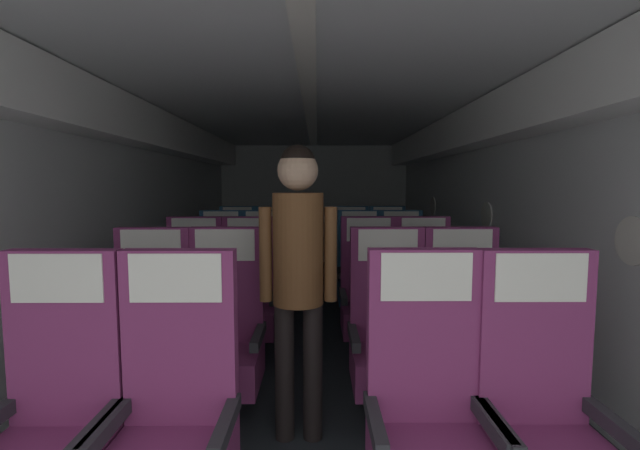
{
  "coord_description": "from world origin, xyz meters",
  "views": [
    {
      "loc": [
        0.07,
        -0.27,
        1.44
      ],
      "look_at": [
        0.1,
        4.51,
        1.0
      ],
      "focal_mm": 24.14,
      "sensor_mm": 36.0,
      "label": 1
    }
  ],
  "objects_px": {
    "seat_d_right_window": "(359,275)",
    "seat_d_left_window": "(220,276)",
    "seat_c_right_window": "(369,299)",
    "seat_e_right_aisle": "(388,260)",
    "seat_c_left_aisle": "(249,299)",
    "seat_e_left_window": "(237,260)",
    "seat_b_left_window": "(149,340)",
    "seat_b_right_window": "(389,339)",
    "seat_a_left_window": "(52,427)",
    "seat_a_left_aisle": "(173,426)",
    "seat_a_right_aisle": "(545,425)",
    "seat_b_left_aisle": "(224,339)",
    "seat_b_right_aisle": "(464,339)",
    "seat_a_right_window": "(428,423)",
    "seat_e_left_aisle": "(273,260)",
    "seat_c_left_window": "(193,300)",
    "seat_c_right_aisle": "(424,299)",
    "seat_d_left_aisle": "(263,275)",
    "flight_attendant": "(298,260)",
    "seat_d_right_aisle": "(402,275)",
    "seat_e_right_window": "(351,260)"
  },
  "relations": [
    {
      "from": "seat_d_right_window",
      "to": "seat_d_left_window",
      "type": "bearing_deg",
      "value": -179.51
    },
    {
      "from": "seat_c_right_window",
      "to": "seat_e_right_aisle",
      "type": "distance_m",
      "value": 1.99
    },
    {
      "from": "seat_c_left_aisle",
      "to": "seat_e_left_window",
      "type": "relative_size",
      "value": 1.0
    },
    {
      "from": "seat_b_left_window",
      "to": "seat_b_right_window",
      "type": "distance_m",
      "value": 1.49
    },
    {
      "from": "seat_a_left_window",
      "to": "seat_e_right_aisle",
      "type": "height_order",
      "value": "same"
    },
    {
      "from": "seat_e_right_aisle",
      "to": "seat_a_left_aisle",
      "type": "bearing_deg",
      "value": -111.1
    },
    {
      "from": "seat_a_right_aisle",
      "to": "seat_b_left_aisle",
      "type": "distance_m",
      "value": 1.79
    },
    {
      "from": "seat_b_right_aisle",
      "to": "seat_b_right_window",
      "type": "distance_m",
      "value": 0.47
    },
    {
      "from": "seat_a_right_window",
      "to": "seat_c_right_window",
      "type": "relative_size",
      "value": 1.0
    },
    {
      "from": "seat_d_right_window",
      "to": "seat_c_right_window",
      "type": "bearing_deg",
      "value": -90.83
    },
    {
      "from": "seat_c_right_window",
      "to": "seat_e_left_aisle",
      "type": "distance_m",
      "value": 2.16
    },
    {
      "from": "seat_a_right_aisle",
      "to": "seat_e_left_window",
      "type": "height_order",
      "value": "same"
    },
    {
      "from": "seat_b_left_window",
      "to": "seat_c_left_window",
      "type": "distance_m",
      "value": 0.96
    },
    {
      "from": "seat_b_left_window",
      "to": "seat_c_right_aisle",
      "type": "xyz_separation_m",
      "value": [
        1.95,
        0.98,
        0.0
      ]
    },
    {
      "from": "seat_d_left_aisle",
      "to": "flight_attendant",
      "type": "height_order",
      "value": "flight_attendant"
    },
    {
      "from": "seat_b_left_aisle",
      "to": "seat_e_left_aisle",
      "type": "xyz_separation_m",
      "value": [
        0.01,
        2.87,
        0.0
      ]
    },
    {
      "from": "seat_b_left_window",
      "to": "seat_c_right_window",
      "type": "xyz_separation_m",
      "value": [
        1.48,
        0.98,
        0.0
      ]
    },
    {
      "from": "seat_e_right_aisle",
      "to": "seat_d_right_window",
      "type": "bearing_deg",
      "value": -115.84
    },
    {
      "from": "seat_a_right_aisle",
      "to": "seat_e_right_aisle",
      "type": "relative_size",
      "value": 1.0
    },
    {
      "from": "seat_a_left_window",
      "to": "seat_b_right_window",
      "type": "distance_m",
      "value": 1.79
    },
    {
      "from": "seat_e_right_aisle",
      "to": "seat_d_left_aisle",
      "type": "bearing_deg",
      "value": -147.2
    },
    {
      "from": "seat_c_left_aisle",
      "to": "flight_attendant",
      "type": "xyz_separation_m",
      "value": [
        0.47,
        -1.21,
        0.55
      ]
    },
    {
      "from": "seat_d_right_aisle",
      "to": "seat_d_left_aisle",
      "type": "bearing_deg",
      "value": 179.8
    },
    {
      "from": "seat_d_left_aisle",
      "to": "seat_e_right_window",
      "type": "bearing_deg",
      "value": 43.35
    },
    {
      "from": "seat_c_right_window",
      "to": "seat_d_left_window",
      "type": "relative_size",
      "value": 1.0
    },
    {
      "from": "seat_a_right_window",
      "to": "seat_e_right_window",
      "type": "xyz_separation_m",
      "value": [
        -0.01,
        3.85,
        0.0
      ]
    },
    {
      "from": "seat_c_left_aisle",
      "to": "seat_e_left_aisle",
      "type": "relative_size",
      "value": 1.0
    },
    {
      "from": "seat_d_right_window",
      "to": "seat_d_right_aisle",
      "type": "bearing_deg",
      "value": -1.44
    },
    {
      "from": "seat_b_left_window",
      "to": "seat_d_right_window",
      "type": "xyz_separation_m",
      "value": [
        1.5,
        1.95,
        0.0
      ]
    },
    {
      "from": "seat_c_left_aisle",
      "to": "seat_d_right_aisle",
      "type": "distance_m",
      "value": 1.78
    },
    {
      "from": "seat_a_left_window",
      "to": "seat_c_right_window",
      "type": "height_order",
      "value": "same"
    },
    {
      "from": "seat_c_right_window",
      "to": "seat_c_right_aisle",
      "type": "bearing_deg",
      "value": 0.19
    },
    {
      "from": "seat_c_left_window",
      "to": "seat_c_right_window",
      "type": "distance_m",
      "value": 1.49
    },
    {
      "from": "seat_b_left_aisle",
      "to": "seat_e_left_aisle",
      "type": "distance_m",
      "value": 2.87
    },
    {
      "from": "seat_a_right_window",
      "to": "seat_d_left_window",
      "type": "distance_m",
      "value": 3.24
    },
    {
      "from": "seat_a_right_window",
      "to": "seat_e_left_aisle",
      "type": "distance_m",
      "value": 3.97
    },
    {
      "from": "seat_b_right_aisle",
      "to": "seat_d_right_window",
      "type": "bearing_deg",
      "value": 103.5
    },
    {
      "from": "seat_a_right_aisle",
      "to": "seat_b_right_aisle",
      "type": "xyz_separation_m",
      "value": [
        0.01,
        0.97,
        0.0
      ]
    },
    {
      "from": "seat_b_right_aisle",
      "to": "seat_c_right_aisle",
      "type": "relative_size",
      "value": 1.0
    },
    {
      "from": "seat_a_right_window",
      "to": "seat_c_left_aisle",
      "type": "xyz_separation_m",
      "value": [
        -1.02,
        1.91,
        0.0
      ]
    },
    {
      "from": "seat_b_left_aisle",
      "to": "seat_d_right_window",
      "type": "xyz_separation_m",
      "value": [
        1.04,
        1.93,
        0.0
      ]
    },
    {
      "from": "seat_a_right_aisle",
      "to": "flight_attendant",
      "type": "xyz_separation_m",
      "value": [
        -1.02,
        0.71,
        0.55
      ]
    },
    {
      "from": "seat_a_right_window",
      "to": "seat_c_right_window",
      "type": "distance_m",
      "value": 1.92
    },
    {
      "from": "seat_a_right_aisle",
      "to": "seat_b_right_aisle",
      "type": "height_order",
      "value": "same"
    },
    {
      "from": "seat_d_left_aisle",
      "to": "seat_d_right_window",
      "type": "bearing_deg",
      "value": 0.34
    },
    {
      "from": "seat_e_right_aisle",
      "to": "seat_e_left_aisle",
      "type": "bearing_deg",
      "value": -179.15
    },
    {
      "from": "seat_d_right_window",
      "to": "seat_e_right_aisle",
      "type": "xyz_separation_m",
      "value": [
        0.47,
        0.96,
        0.0
      ]
    },
    {
      "from": "seat_d_left_window",
      "to": "seat_d_right_window",
      "type": "bearing_deg",
      "value": 0.49
    },
    {
      "from": "seat_d_right_window",
      "to": "seat_e_left_aisle",
      "type": "relative_size",
      "value": 1.0
    },
    {
      "from": "seat_d_right_window",
      "to": "seat_c_left_aisle",
      "type": "bearing_deg",
      "value": -136.21
    }
  ]
}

